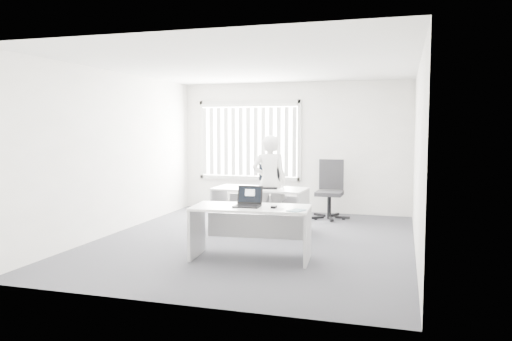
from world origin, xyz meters
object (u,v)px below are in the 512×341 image
(desk_near, at_px, (251,221))
(laptop, at_px, (247,197))
(desk_far, at_px, (260,200))
(office_chair, at_px, (330,200))
(person, at_px, (269,182))
(monitor, at_px, (269,175))

(desk_near, height_order, laptop, laptop)
(laptop, bearing_deg, desk_far, 99.27)
(office_chair, bearing_deg, person, -124.08)
(office_chair, relative_size, person, 0.70)
(desk_far, height_order, monitor, monitor)
(office_chair, distance_m, monitor, 1.63)
(person, bearing_deg, desk_near, 82.65)
(desk_near, relative_size, office_chair, 1.42)
(desk_far, xyz_separation_m, office_chair, (1.05, 1.43, -0.17))
(desk_far, relative_size, laptop, 4.69)
(desk_far, xyz_separation_m, person, (0.14, 0.13, 0.31))
(desk_near, height_order, person, person)
(desk_near, xyz_separation_m, monitor, (-0.33, 2.22, 0.43))
(desk_far, relative_size, person, 0.99)
(office_chair, xyz_separation_m, person, (-0.91, -1.30, 0.48))
(laptop, distance_m, monitor, 2.29)
(person, bearing_deg, laptop, 81.42)
(person, height_order, monitor, person)
(desk_far, height_order, person, person)
(person, bearing_deg, office_chair, -140.28)
(person, xyz_separation_m, monitor, (-0.04, 0.11, 0.11))
(desk_near, bearing_deg, person, 93.04)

